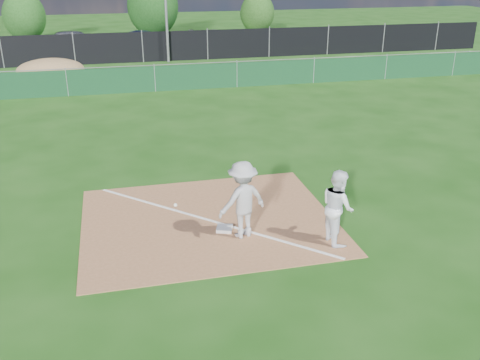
# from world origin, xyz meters

# --- Properties ---
(ground) EXTENTS (90.00, 90.00, 0.00)m
(ground) POSITION_xyz_m (0.00, 10.00, 0.00)
(ground) COLOR #17450E
(ground) RESTS_ON ground
(infield_dirt) EXTENTS (6.00, 5.00, 0.02)m
(infield_dirt) POSITION_xyz_m (0.00, 1.00, 0.01)
(infield_dirt) COLOR #96603C
(infield_dirt) RESTS_ON ground
(foul_line) EXTENTS (5.01, 5.01, 0.01)m
(foul_line) POSITION_xyz_m (0.00, 1.00, 0.03)
(foul_line) COLOR white
(foul_line) RESTS_ON infield_dirt
(green_fence) EXTENTS (44.00, 0.05, 1.20)m
(green_fence) POSITION_xyz_m (0.00, 15.00, 0.60)
(green_fence) COLOR #0F381D
(green_fence) RESTS_ON ground
(dirt_mound) EXTENTS (3.38, 2.60, 1.17)m
(dirt_mound) POSITION_xyz_m (-5.00, 18.50, 0.58)
(dirt_mound) COLOR olive
(dirt_mound) RESTS_ON ground
(black_fence) EXTENTS (46.00, 0.04, 1.80)m
(black_fence) POSITION_xyz_m (0.00, 23.00, 0.90)
(black_fence) COLOR black
(black_fence) RESTS_ON ground
(parking_lot) EXTENTS (46.00, 9.00, 0.01)m
(parking_lot) POSITION_xyz_m (0.00, 28.00, 0.01)
(parking_lot) COLOR black
(parking_lot) RESTS_ON ground
(first_base) EXTENTS (0.45, 0.45, 0.08)m
(first_base) POSITION_xyz_m (0.27, 0.41, 0.06)
(first_base) COLOR silver
(first_base) RESTS_ON infield_dirt
(play_at_first) EXTENTS (2.20, 1.00, 1.80)m
(play_at_first) POSITION_xyz_m (0.62, 0.06, 0.92)
(play_at_first) COLOR silver
(play_at_first) RESTS_ON infield_dirt
(runner) EXTENTS (0.68, 0.86, 1.71)m
(runner) POSITION_xyz_m (2.60, -0.64, 0.85)
(runner) COLOR white
(runner) RESTS_ON ground
(car_left) EXTENTS (4.65, 2.37, 1.52)m
(car_left) POSITION_xyz_m (-4.12, 27.35, 0.77)
(car_left) COLOR #9C9EA3
(car_left) RESTS_ON parking_lot
(car_mid) EXTENTS (4.34, 2.29, 1.36)m
(car_mid) POSITION_xyz_m (0.65, 26.97, 0.69)
(car_mid) COLOR black
(car_mid) RESTS_ON parking_lot
(car_right) EXTENTS (4.73, 2.76, 1.29)m
(car_right) POSITION_xyz_m (5.59, 26.90, 0.65)
(car_right) COLOR black
(car_right) RESTS_ON parking_lot
(tree_left) EXTENTS (3.10, 3.10, 3.68)m
(tree_left) POSITION_xyz_m (-7.91, 33.40, 1.89)
(tree_left) COLOR #382316
(tree_left) RESTS_ON ground
(tree_mid) EXTENTS (3.95, 3.95, 4.68)m
(tree_mid) POSITION_xyz_m (1.63, 33.53, 2.41)
(tree_mid) COLOR #382316
(tree_mid) RESTS_ON ground
(tree_right) EXTENTS (2.78, 2.78, 3.30)m
(tree_right) POSITION_xyz_m (10.11, 33.67, 1.70)
(tree_right) COLOR #382316
(tree_right) RESTS_ON ground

